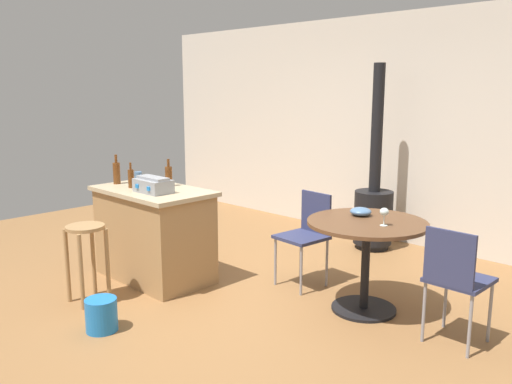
% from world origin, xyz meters
% --- Properties ---
extents(ground_plane, '(8.80, 8.80, 0.00)m').
position_xyz_m(ground_plane, '(0.00, 0.00, 0.00)').
color(ground_plane, olive).
extents(back_wall, '(8.00, 0.10, 2.70)m').
position_xyz_m(back_wall, '(0.00, 2.82, 1.35)').
color(back_wall, beige).
rests_on(back_wall, ground_plane).
extents(kitchen_island, '(1.19, 0.71, 0.89)m').
position_xyz_m(kitchen_island, '(-0.92, -0.04, 0.45)').
color(kitchen_island, '#A37A4C').
rests_on(kitchen_island, ground_plane).
extents(wooden_stool, '(0.33, 0.33, 0.68)m').
position_xyz_m(wooden_stool, '(-0.84, -0.80, 0.49)').
color(wooden_stool, '#A37A4C').
rests_on(wooden_stool, ground_plane).
extents(dining_table, '(0.98, 0.98, 0.77)m').
position_xyz_m(dining_table, '(0.98, 0.72, 0.59)').
color(dining_table, black).
rests_on(dining_table, ground_plane).
extents(folding_chair_near, '(0.43, 0.43, 0.87)m').
position_xyz_m(folding_chair_near, '(0.25, 0.86, 0.52)').
color(folding_chair_near, navy).
rests_on(folding_chair_near, ground_plane).
extents(folding_chair_far, '(0.41, 0.41, 0.88)m').
position_xyz_m(folding_chair_far, '(1.77, 0.63, 0.52)').
color(folding_chair_far, navy).
rests_on(folding_chair_far, ground_plane).
extents(wood_stove, '(0.44, 0.45, 2.11)m').
position_xyz_m(wood_stove, '(0.07, 2.30, 0.51)').
color(wood_stove, black).
rests_on(wood_stove, ground_plane).
extents(toolbox, '(0.36, 0.23, 0.15)m').
position_xyz_m(toolbox, '(-0.77, -0.14, 0.96)').
color(toolbox, gray).
rests_on(toolbox, kitchen_island).
extents(bottle_0, '(0.06, 0.06, 0.24)m').
position_xyz_m(bottle_0, '(-1.12, -0.15, 0.98)').
color(bottle_0, '#603314').
rests_on(bottle_0, kitchen_island).
extents(bottle_1, '(0.07, 0.07, 0.30)m').
position_xyz_m(bottle_1, '(-1.41, -0.13, 1.00)').
color(bottle_1, '#603314').
rests_on(bottle_1, kitchen_island).
extents(bottle_2, '(0.07, 0.07, 0.27)m').
position_xyz_m(bottle_2, '(-0.93, 0.16, 0.99)').
color(bottle_2, '#603314').
rests_on(bottle_2, kitchen_island).
extents(cup_0, '(0.11, 0.07, 0.09)m').
position_xyz_m(cup_0, '(-1.20, 0.03, 0.93)').
color(cup_0, tan).
rests_on(cup_0, kitchen_island).
extents(cup_1, '(0.11, 0.07, 0.10)m').
position_xyz_m(cup_1, '(-1.36, 0.09, 0.94)').
color(cup_1, '#4C7099').
rests_on(cup_1, kitchen_island).
extents(wine_glass, '(0.07, 0.07, 0.14)m').
position_xyz_m(wine_glass, '(1.15, 0.68, 0.88)').
color(wine_glass, silver).
rests_on(wine_glass, dining_table).
extents(serving_bowl, '(0.18, 0.18, 0.07)m').
position_xyz_m(serving_bowl, '(0.83, 0.84, 0.80)').
color(serving_bowl, '#4C7099').
rests_on(serving_bowl, dining_table).
extents(plastic_bucket, '(0.24, 0.24, 0.26)m').
position_xyz_m(plastic_bucket, '(-0.25, -1.01, 0.13)').
color(plastic_bucket, blue).
rests_on(plastic_bucket, ground_plane).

